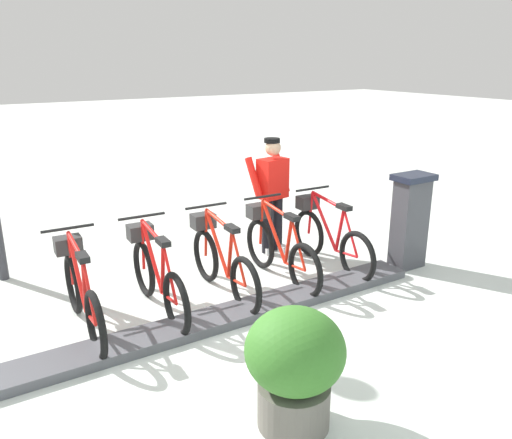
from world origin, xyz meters
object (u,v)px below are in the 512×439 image
bike_docked_2 (221,260)px  bike_docked_3 (156,275)px  payment_kiosk (410,220)px  worker_near_rack (272,192)px  bike_docked_1 (278,247)px  bike_docked_4 (81,292)px  planter_bush (295,363)px  bike_docked_0 (328,236)px

bike_docked_2 → bike_docked_3: same height
payment_kiosk → worker_near_rack: (1.42, 1.25, 0.24)m
bike_docked_1 → bike_docked_4: 2.44m
payment_kiosk → bike_docked_3: 3.40m
bike_docked_4 → payment_kiosk: bearing=-97.8°
planter_bush → worker_near_rack: bearing=-30.8°
bike_docked_2 → worker_near_rack: (0.85, -1.28, 0.48)m
bike_docked_1 → bike_docked_4: bearing=90.0°
worker_near_rack → payment_kiosk: bearing=-138.6°
bike_docked_1 → bike_docked_4: size_ratio=1.00×
payment_kiosk → bike_docked_1: bearing=71.6°
payment_kiosk → planter_bush: (-1.77, 3.16, -0.12)m
payment_kiosk → bike_docked_0: 1.10m
payment_kiosk → bike_docked_2: bearing=77.3°
bike_docked_2 → worker_near_rack: bearing=-56.4°
bike_docked_1 → bike_docked_4: same height
payment_kiosk → bike_docked_4: payment_kiosk is taller
bike_docked_2 → bike_docked_3: bearing=90.0°
bike_docked_1 → bike_docked_3: same height
payment_kiosk → bike_docked_0: size_ratio=0.74×
payment_kiosk → bike_docked_0: (0.57, 0.91, -0.24)m
bike_docked_3 → planter_bush: 2.35m
bike_docked_0 → worker_near_rack: size_ratio=1.04×
bike_docked_2 → bike_docked_4: same height
payment_kiosk → bike_docked_3: payment_kiosk is taller
payment_kiosk → planter_bush: 3.62m
payment_kiosk → bike_docked_3: bearing=80.3°
payment_kiosk → bike_docked_4: (0.57, 4.16, -0.24)m
bike_docked_1 → worker_near_rack: bearing=-28.7°
payment_kiosk → bike_docked_2: (0.57, 2.53, -0.24)m
worker_near_rack → bike_docked_0: bearing=-157.8°
payment_kiosk → bike_docked_1: 1.83m
bike_docked_0 → worker_near_rack: bearing=22.2°
bike_docked_1 → planter_bush: (-2.34, 1.44, 0.11)m
bike_docked_3 → worker_near_rack: size_ratio=1.04×
bike_docked_3 → bike_docked_4: 0.81m
bike_docked_4 → worker_near_rack: worker_near_rack is taller
bike_docked_0 → bike_docked_1: bearing=90.0°
bike_docked_0 → bike_docked_2: 1.63m
bike_docked_2 → bike_docked_0: bearing=-90.0°
bike_docked_2 → bike_docked_4: (0.00, 1.63, 0.00)m
bike_docked_2 → payment_kiosk: bearing=-102.7°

